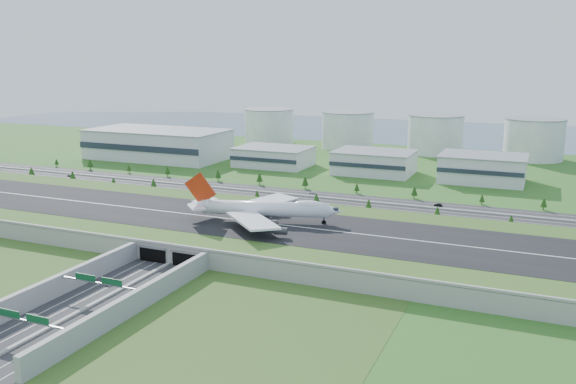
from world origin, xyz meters
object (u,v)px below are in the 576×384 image
at_px(car_0, 111,283).
at_px(car_4, 71,175).
at_px(car_2, 164,281).
at_px(car_7, 312,193).
at_px(car_1, 30,317).
at_px(fuel_tank_a, 269,127).
at_px(car_3, 48,351).
at_px(boeing_747, 264,208).
at_px(car_5, 438,205).

xyz_separation_m(car_0, car_4, (-173.83, 167.74, -0.04)).
xyz_separation_m(car_2, car_4, (-191.91, 157.91, 0.04)).
relative_size(car_2, car_7, 1.15).
distance_m(car_1, car_4, 265.98).
xyz_separation_m(fuel_tank_a, car_3, (132.77, -443.41, -16.59)).
distance_m(car_0, car_2, 20.58).
bearing_deg(car_0, car_7, 91.11).
relative_size(fuel_tank_a, car_0, 10.26).
relative_size(boeing_747, car_7, 16.53).
bearing_deg(car_0, car_3, -64.01).
relative_size(car_1, car_2, 0.96).
bearing_deg(boeing_747, fuel_tank_a, 99.61).
height_order(fuel_tank_a, car_5, fuel_tank_a).
xyz_separation_m(boeing_747, car_3, (-7.57, -135.87, -13.97)).
bearing_deg(boeing_747, car_4, 142.14).
bearing_deg(boeing_747, car_1, -119.85).
height_order(car_5, car_7, car_5).
distance_m(fuel_tank_a, car_5, 295.18).
distance_m(car_4, car_7, 188.33).
relative_size(boeing_747, car_5, 15.78).
bearing_deg(car_5, car_3, -22.93).
bearing_deg(car_1, car_3, -21.02).
bearing_deg(car_1, car_0, 96.34).
xyz_separation_m(car_1, car_3, (24.32, -16.31, -0.06)).
distance_m(car_2, car_3, 63.31).
bearing_deg(car_7, boeing_747, 3.00).
bearing_deg(car_0, fuel_tank_a, 111.50).
relative_size(boeing_747, car_2, 14.43).
bearing_deg(car_5, car_0, -32.88).
bearing_deg(car_5, car_7, -96.63).
bearing_deg(car_7, car_4, -89.71).
xyz_separation_m(car_4, car_7, (187.60, 16.60, -0.11)).
relative_size(car_1, car_7, 1.10).
distance_m(car_3, car_5, 247.46).
bearing_deg(car_4, car_2, -151.30).
bearing_deg(car_4, car_1, -162.24).
height_order(car_3, car_7, car_3).
bearing_deg(car_1, car_7, 98.18).
distance_m(fuel_tank_a, car_2, 402.33).
bearing_deg(boeing_747, car_0, -123.47).
xyz_separation_m(car_0, car_7, (13.77, 184.34, -0.15)).
relative_size(boeing_747, car_0, 15.86).
xyz_separation_m(boeing_747, car_7, (-13.90, 101.91, -14.08)).
xyz_separation_m(car_1, car_7, (17.99, 221.48, -0.17)).
bearing_deg(car_3, car_1, -32.16).
xyz_separation_m(car_3, car_4, (-193.93, 221.19, 0.00)).
bearing_deg(car_1, fuel_tank_a, 117.07).
distance_m(car_0, car_1, 37.38).
height_order(fuel_tank_a, car_3, fuel_tank_a).
bearing_deg(fuel_tank_a, car_3, -73.33).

